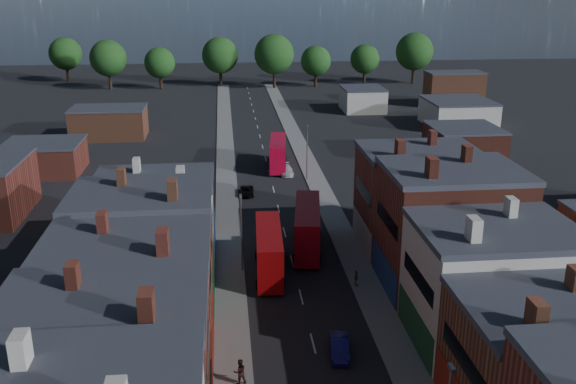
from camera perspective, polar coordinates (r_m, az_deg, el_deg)
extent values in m
cube|color=gray|center=(83.38, -5.43, -1.15)|extent=(3.00, 200.00, 0.12)
cube|color=gray|center=(84.40, 3.43, -0.86)|extent=(3.00, 200.00, 0.12)
cube|color=slate|center=(36.75, 14.35, -14.92)|extent=(0.25, 0.70, 0.25)
cylinder|color=slate|center=(63.30, -4.15, -3.78)|extent=(0.16, 0.16, 8.00)
cube|color=slate|center=(61.90, -4.24, -0.35)|extent=(0.25, 0.70, 0.25)
cylinder|color=slate|center=(92.52, 1.71, 3.45)|extent=(0.16, 0.16, 8.00)
cube|color=slate|center=(91.57, 1.73, 5.87)|extent=(0.25, 0.70, 0.25)
cube|color=#AE090C|center=(63.35, -1.70, -5.20)|extent=(2.90, 10.84, 4.30)
cube|color=black|center=(63.68, -1.70, -5.89)|extent=(2.92, 9.98, 0.88)
cube|color=black|center=(62.94, -1.71, -4.35)|extent=(2.92, 9.98, 0.88)
cylinder|color=black|center=(61.06, -2.75, -8.24)|extent=(0.33, 0.99, 0.98)
cylinder|color=black|center=(61.12, -0.43, -8.19)|extent=(0.33, 0.99, 0.98)
cylinder|color=black|center=(67.28, -2.82, -5.62)|extent=(0.33, 0.99, 0.98)
cylinder|color=black|center=(67.34, -0.73, -5.57)|extent=(0.33, 0.99, 0.98)
cube|color=#A30914|center=(68.74, 1.74, -3.13)|extent=(4.09, 11.59, 4.54)
cube|color=black|center=(69.07, 1.73, -3.81)|extent=(4.03, 10.70, 0.93)
cube|color=black|center=(68.35, 1.74, -2.29)|extent=(4.03, 10.70, 0.93)
cylinder|color=black|center=(66.23, 0.58, -5.97)|extent=(0.45, 1.06, 1.03)
cylinder|color=black|center=(66.23, 2.82, -6.00)|extent=(0.45, 1.06, 1.03)
cylinder|color=black|center=(72.91, 0.72, -3.62)|extent=(0.45, 1.06, 1.03)
cylinder|color=black|center=(72.90, 2.75, -3.64)|extent=(0.45, 1.06, 1.03)
cube|color=red|center=(98.95, -0.89, 3.50)|extent=(3.39, 10.60, 4.17)
cube|color=black|center=(99.16, -0.89, 3.05)|extent=(3.37, 9.78, 0.85)
cube|color=black|center=(98.70, -0.90, 4.06)|extent=(3.37, 9.78, 0.85)
cylinder|color=black|center=(96.29, -1.62, 1.87)|extent=(0.38, 0.97, 0.95)
cylinder|color=black|center=(96.26, -0.21, 1.87)|extent=(0.38, 0.97, 0.95)
cylinder|color=black|center=(102.70, -1.52, 2.93)|extent=(0.38, 0.97, 0.95)
cylinder|color=black|center=(102.67, -0.20, 2.93)|extent=(0.38, 0.97, 0.95)
imported|color=navy|center=(51.42, 4.59, -13.57)|extent=(1.86, 4.19, 1.34)
imported|color=black|center=(86.98, -3.69, 0.07)|extent=(2.05, 4.10, 1.12)
imported|color=white|center=(96.11, -0.17, 1.97)|extent=(2.00, 4.65, 1.33)
imported|color=#3B1B17|center=(47.88, -4.30, -15.63)|extent=(1.03, 0.71, 1.93)
imported|color=#615E53|center=(61.67, 6.07, -7.61)|extent=(0.69, 1.01, 1.59)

